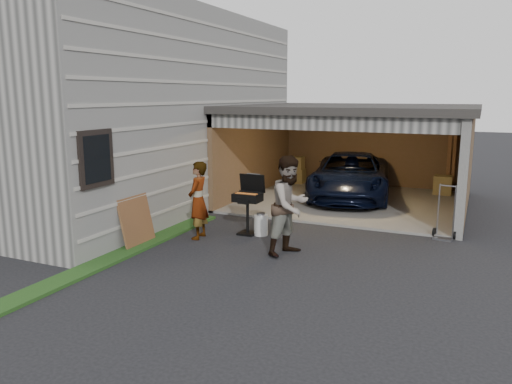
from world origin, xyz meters
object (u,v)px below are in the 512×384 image
bbq_grill (248,200)px  propane_tank (261,225)px  woman (198,200)px  plywood_panel (137,221)px  hand_truck (444,228)px  minivan (350,177)px  man (290,206)px

bbq_grill → propane_tank: 0.66m
woman → plywood_panel: 1.42m
bbq_grill → propane_tank: bbq_grill is taller
woman → bbq_grill: bearing=123.9°
propane_tank → plywood_panel: 2.81m
woman → plywood_panel: (-0.93, -1.02, -0.34)m
bbq_grill → hand_truck: 4.48m
minivan → hand_truck: 4.56m
woman → hand_truck: bearing=105.5°
woman → propane_tank: (1.18, 0.80, -0.63)m
plywood_panel → minivan: bearing=65.7°
woman → man: size_ratio=0.87×
propane_tank → hand_truck: 4.14m
minivan → propane_tank: 4.95m
hand_truck → woman: bearing=-147.0°
man → plywood_panel: (-3.20, -0.80, -0.47)m
woman → bbq_grill: woman is taller
minivan → hand_truck: bearing=-58.6°
hand_truck → minivan: bearing=140.4°
minivan → hand_truck: (2.99, -3.42, -0.45)m
minivan → woman: (-2.08, -5.65, 0.19)m
woman → propane_tank: size_ratio=3.64×
bbq_grill → plywood_panel: 2.56m
bbq_grill → plywood_panel: bearing=-134.9°
man → hand_truck: 3.80m
plywood_panel → hand_truck: 6.83m
man → hand_truck: (2.80, 2.45, -0.77)m
man → woman: bearing=106.4°
man → bbq_grill: bearing=76.2°
woman → man: man is taller
woman → minivan: bearing=151.5°
plywood_panel → bbq_grill: bearing=45.1°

